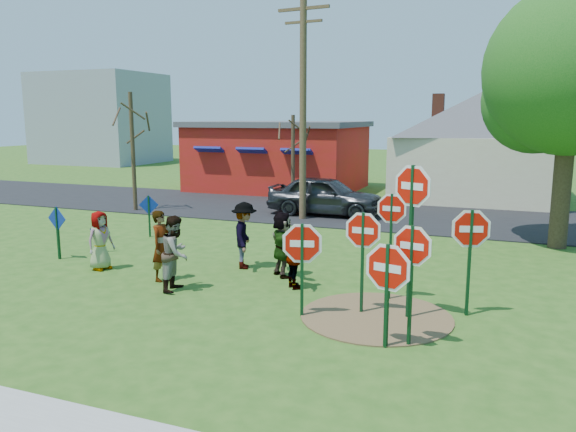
{
  "coord_description": "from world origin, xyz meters",
  "views": [
    {
      "loc": [
        6.87,
        -12.2,
        4.18
      ],
      "look_at": [
        1.44,
        1.71,
        1.53
      ],
      "focal_mm": 35.0,
      "sensor_mm": 36.0,
      "label": 1
    }
  ],
  "objects_px": {
    "stop_sign_b": "(391,219)",
    "stop_sign_d": "(471,237)",
    "leafy_tree": "(576,79)",
    "stop_sign_a": "(302,250)",
    "stop_sign_c": "(412,206)",
    "person_a": "(100,240)",
    "suv": "(325,195)",
    "utility_pole": "(303,104)",
    "person_b": "(162,246)"
  },
  "relations": [
    {
      "from": "suv",
      "to": "utility_pole",
      "type": "bearing_deg",
      "value": 153.78
    },
    {
      "from": "stop_sign_a",
      "to": "stop_sign_c",
      "type": "distance_m",
      "value": 2.42
    },
    {
      "from": "stop_sign_a",
      "to": "stop_sign_d",
      "type": "xyz_separation_m",
      "value": [
        3.25,
        1.34,
        0.28
      ]
    },
    {
      "from": "stop_sign_b",
      "to": "utility_pole",
      "type": "distance_m",
      "value": 10.79
    },
    {
      "from": "stop_sign_c",
      "to": "person_a",
      "type": "height_order",
      "value": "stop_sign_c"
    },
    {
      "from": "stop_sign_d",
      "to": "leafy_tree",
      "type": "xyz_separation_m",
      "value": [
        2.41,
        7.63,
        3.6
      ]
    },
    {
      "from": "stop_sign_b",
      "to": "stop_sign_d",
      "type": "bearing_deg",
      "value": -9.37
    },
    {
      "from": "person_a",
      "to": "stop_sign_c",
      "type": "bearing_deg",
      "value": -80.97
    },
    {
      "from": "stop_sign_c",
      "to": "leafy_tree",
      "type": "relative_size",
      "value": 0.41
    },
    {
      "from": "stop_sign_b",
      "to": "person_b",
      "type": "xyz_separation_m",
      "value": [
        -5.77,
        -0.57,
        -0.98
      ]
    },
    {
      "from": "suv",
      "to": "utility_pole",
      "type": "xyz_separation_m",
      "value": [
        -0.59,
        -1.22,
        3.8
      ]
    },
    {
      "from": "person_a",
      "to": "person_b",
      "type": "height_order",
      "value": "person_b"
    },
    {
      "from": "stop_sign_a",
      "to": "utility_pole",
      "type": "height_order",
      "value": "utility_pole"
    },
    {
      "from": "stop_sign_d",
      "to": "utility_pole",
      "type": "xyz_separation_m",
      "value": [
        -7.1,
        9.36,
        2.96
      ]
    },
    {
      "from": "person_b",
      "to": "suv",
      "type": "relative_size",
      "value": 0.37
    },
    {
      "from": "stop_sign_b",
      "to": "leafy_tree",
      "type": "bearing_deg",
      "value": 64.26
    },
    {
      "from": "person_b",
      "to": "leafy_tree",
      "type": "height_order",
      "value": "leafy_tree"
    },
    {
      "from": "stop_sign_a",
      "to": "leafy_tree",
      "type": "bearing_deg",
      "value": 43.53
    },
    {
      "from": "stop_sign_a",
      "to": "leafy_tree",
      "type": "distance_m",
      "value": 11.29
    },
    {
      "from": "stop_sign_a",
      "to": "stop_sign_b",
      "type": "bearing_deg",
      "value": 35.25
    },
    {
      "from": "person_a",
      "to": "stop_sign_b",
      "type": "bearing_deg",
      "value": -73.79
    },
    {
      "from": "stop_sign_b",
      "to": "stop_sign_c",
      "type": "bearing_deg",
      "value": -55.74
    },
    {
      "from": "stop_sign_d",
      "to": "utility_pole",
      "type": "height_order",
      "value": "utility_pole"
    },
    {
      "from": "stop_sign_d",
      "to": "leafy_tree",
      "type": "distance_m",
      "value": 8.77
    },
    {
      "from": "stop_sign_a",
      "to": "person_b",
      "type": "distance_m",
      "value": 4.46
    },
    {
      "from": "stop_sign_b",
      "to": "stop_sign_d",
      "type": "xyz_separation_m",
      "value": [
        1.74,
        -0.42,
        -0.18
      ]
    },
    {
      "from": "person_a",
      "to": "leafy_tree",
      "type": "bearing_deg",
      "value": -44.12
    },
    {
      "from": "stop_sign_c",
      "to": "suv",
      "type": "bearing_deg",
      "value": 140.9
    },
    {
      "from": "utility_pole",
      "to": "stop_sign_d",
      "type": "bearing_deg",
      "value": -52.82
    },
    {
      "from": "person_a",
      "to": "leafy_tree",
      "type": "relative_size",
      "value": 0.2
    },
    {
      "from": "stop_sign_c",
      "to": "person_b",
      "type": "relative_size",
      "value": 1.85
    },
    {
      "from": "stop_sign_c",
      "to": "person_a",
      "type": "relative_size",
      "value": 2.06
    },
    {
      "from": "leafy_tree",
      "to": "stop_sign_b",
      "type": "bearing_deg",
      "value": -119.99
    },
    {
      "from": "person_a",
      "to": "leafy_tree",
      "type": "xyz_separation_m",
      "value": [
        12.11,
        7.49,
        4.49
      ]
    },
    {
      "from": "stop_sign_a",
      "to": "person_a",
      "type": "bearing_deg",
      "value": 152.97
    },
    {
      "from": "stop_sign_c",
      "to": "person_a",
      "type": "xyz_separation_m",
      "value": [
        -8.56,
        0.76,
        -1.57
      ]
    },
    {
      "from": "utility_pole",
      "to": "leafy_tree",
      "type": "height_order",
      "value": "utility_pole"
    },
    {
      "from": "utility_pole",
      "to": "leafy_tree",
      "type": "xyz_separation_m",
      "value": [
        9.52,
        -1.74,
        0.63
      ]
    },
    {
      "from": "person_b",
      "to": "stop_sign_b",
      "type": "bearing_deg",
      "value": -83.84
    },
    {
      "from": "stop_sign_a",
      "to": "stop_sign_c",
      "type": "height_order",
      "value": "stop_sign_c"
    },
    {
      "from": "suv",
      "to": "leafy_tree",
      "type": "relative_size",
      "value": 0.59
    },
    {
      "from": "stop_sign_b",
      "to": "person_b",
      "type": "distance_m",
      "value": 5.88
    },
    {
      "from": "stop_sign_d",
      "to": "suv",
      "type": "height_order",
      "value": "stop_sign_d"
    },
    {
      "from": "stop_sign_c",
      "to": "stop_sign_d",
      "type": "xyz_separation_m",
      "value": [
        1.14,
        0.63,
        -0.68
      ]
    },
    {
      "from": "stop_sign_d",
      "to": "person_a",
      "type": "xyz_separation_m",
      "value": [
        -9.69,
        0.13,
        -0.89
      ]
    },
    {
      "from": "stop_sign_b",
      "to": "stop_sign_c",
      "type": "xyz_separation_m",
      "value": [
        0.61,
        -1.05,
        0.5
      ]
    },
    {
      "from": "suv",
      "to": "stop_sign_c",
      "type": "bearing_deg",
      "value": -154.94
    },
    {
      "from": "stop_sign_b",
      "to": "utility_pole",
      "type": "xyz_separation_m",
      "value": [
        -5.36,
        8.94,
        2.78
      ]
    },
    {
      "from": "stop_sign_a",
      "to": "stop_sign_b",
      "type": "relative_size",
      "value": 0.83
    },
    {
      "from": "stop_sign_d",
      "to": "stop_sign_c",
      "type": "bearing_deg",
      "value": -168.47
    }
  ]
}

